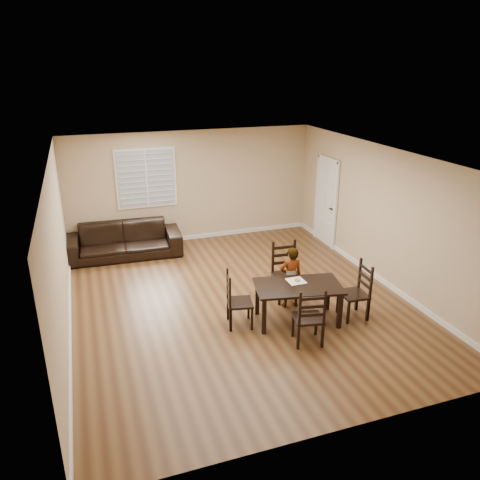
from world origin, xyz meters
name	(u,v)px	position (x,y,z in m)	size (l,w,h in m)	color
ground	(239,301)	(0.00, 0.00, 0.00)	(7.00, 7.00, 0.00)	brown
room	(238,206)	(0.04, 0.18, 1.81)	(6.04, 7.04, 2.72)	tan
dining_table	(298,290)	(0.72, -0.99, 0.59)	(1.57, 1.08, 0.68)	black
chair_near	(284,272)	(0.89, -0.06, 0.49)	(0.52, 0.49, 1.09)	black
chair_far	(310,321)	(0.57, -1.75, 0.45)	(0.52, 0.50, 0.99)	black
chair_left	(233,302)	(-0.37, -0.77, 0.44)	(0.49, 0.51, 0.98)	black
chair_right	(360,292)	(1.81, -1.19, 0.46)	(0.46, 0.49, 1.01)	black
child	(291,277)	(0.82, -0.47, 0.58)	(0.42, 0.28, 1.15)	gray
napkin	(296,281)	(0.75, -0.83, 0.68)	(0.29, 0.29, 0.00)	beige
donut	(297,280)	(0.77, -0.83, 0.70)	(0.11, 0.11, 0.04)	#B98742
sofa	(124,241)	(-1.78, 2.92, 0.37)	(2.56, 1.00, 0.75)	black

